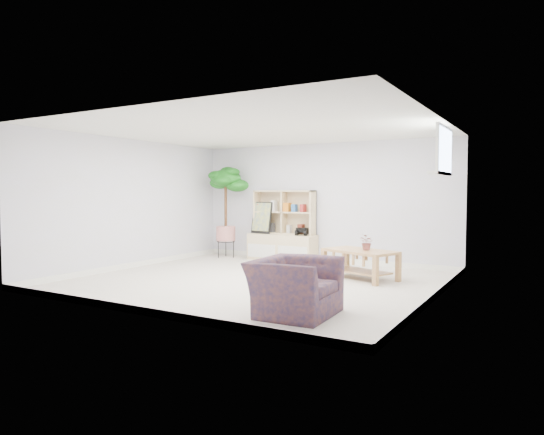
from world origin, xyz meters
The scene contains 14 objects.
floor centered at (0.00, 0.00, 0.00)m, with size 5.50×5.00×0.01m, color beige.
ceiling centered at (0.00, 0.00, 2.40)m, with size 5.50×5.00×0.01m, color silver.
walls centered at (0.00, 0.00, 1.20)m, with size 5.51×5.01×2.40m.
baseboard centered at (0.00, 0.00, 0.05)m, with size 5.50×5.00×0.10m, color white, non-canonical shape.
window centered at (2.73, 0.60, 2.00)m, with size 0.10×0.98×0.68m, color #C7DAFF, non-canonical shape.
window_sill centered at (2.67, 0.60, 1.68)m, with size 0.14×1.00×0.04m, color white.
storage_unit centered at (-0.78, 2.24, 0.73)m, with size 1.45×0.49×1.45m, color tan, non-canonical shape.
poster centered at (-1.25, 2.19, 0.88)m, with size 0.48×0.11×0.67m, color yellow, non-canonical shape.
toy_truck centered at (-0.29, 2.19, 0.63)m, with size 0.33×0.23×0.18m, color black, non-canonical shape.
coffee_table centered at (1.36, 1.00, 0.24)m, with size 1.17×0.64×0.48m, color olive, non-canonical shape.
table_plant centered at (1.47, 1.00, 0.61)m, with size 0.24×0.20×0.26m, color #14561E.
floor_tree centered at (-2.08, 2.05, 0.99)m, with size 0.73×0.73×1.98m, color #104E10, non-canonical shape.
armchair centered at (1.50, -1.58, 0.37)m, with size 1.00×0.87×0.74m, color #151C46.
sill_plant centered at (2.67, 0.56, 1.81)m, with size 0.12×0.10×0.23m, color #104E10.
Camera 1 is at (4.06, -6.50, 1.42)m, focal length 32.00 mm.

